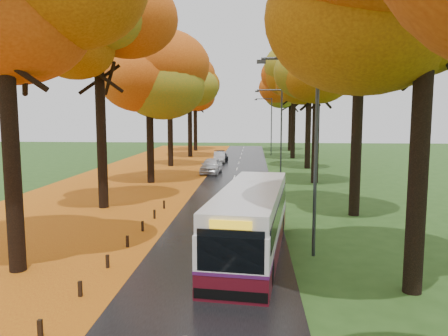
# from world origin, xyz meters

# --- Properties ---
(road) EXTENTS (6.50, 90.00, 0.04)m
(road) POSITION_xyz_m (0.00, 25.00, 0.02)
(road) COLOR black
(road) RESTS_ON ground
(centre_line) EXTENTS (0.12, 90.00, 0.01)m
(centre_line) POSITION_xyz_m (0.00, 25.00, 0.04)
(centre_line) COLOR silver
(centre_line) RESTS_ON road
(leaf_verge) EXTENTS (12.00, 90.00, 0.02)m
(leaf_verge) POSITION_xyz_m (-9.00, 25.00, 0.01)
(leaf_verge) COLOR #952C0D
(leaf_verge) RESTS_ON ground
(leaf_drift) EXTENTS (0.90, 90.00, 0.01)m
(leaf_drift) POSITION_xyz_m (-3.05, 25.00, 0.04)
(leaf_drift) COLOR orange
(leaf_drift) RESTS_ON road
(trees_left) EXTENTS (9.20, 74.00, 13.88)m
(trees_left) POSITION_xyz_m (-7.18, 27.06, 9.53)
(trees_left) COLOR black
(trees_left) RESTS_ON ground
(trees_right) EXTENTS (9.30, 74.20, 13.96)m
(trees_right) POSITION_xyz_m (7.19, 26.91, 9.69)
(trees_right) COLOR black
(trees_right) RESTS_ON ground
(bollard_row) EXTENTS (0.11, 23.51, 0.52)m
(bollard_row) POSITION_xyz_m (-3.70, 4.70, 0.26)
(bollard_row) COLOR black
(bollard_row) RESTS_ON ground
(streetlamp_near) EXTENTS (2.45, 0.18, 8.00)m
(streetlamp_near) POSITION_xyz_m (3.95, 8.00, 4.71)
(streetlamp_near) COLOR #333538
(streetlamp_near) RESTS_ON ground
(streetlamp_mid) EXTENTS (2.45, 0.18, 8.00)m
(streetlamp_mid) POSITION_xyz_m (3.95, 30.00, 4.71)
(streetlamp_mid) COLOR #333538
(streetlamp_mid) RESTS_ON ground
(streetlamp_far) EXTENTS (2.45, 0.18, 8.00)m
(streetlamp_far) POSITION_xyz_m (3.95, 52.00, 4.71)
(streetlamp_far) COLOR #333538
(streetlamp_far) RESTS_ON ground
(bus) EXTENTS (3.54, 10.49, 2.71)m
(bus) POSITION_xyz_m (1.66, 8.20, 1.46)
(bus) COLOR #4E0C16
(bus) RESTS_ON road
(car_white) EXTENTS (2.10, 4.55, 1.51)m
(car_white) POSITION_xyz_m (-2.35, 32.48, 0.79)
(car_white) COLOR silver
(car_white) RESTS_ON road
(car_silver) EXTENTS (1.62, 3.91, 1.26)m
(car_silver) POSITION_xyz_m (-2.33, 42.26, 0.67)
(car_silver) COLOR #AAACB3
(car_silver) RESTS_ON road
(car_dark) EXTENTS (2.21, 4.17, 1.15)m
(car_dark) POSITION_xyz_m (-2.35, 44.72, 0.62)
(car_dark) COLOR black
(car_dark) RESTS_ON road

